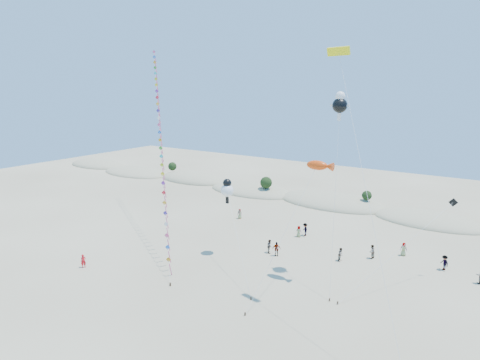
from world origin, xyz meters
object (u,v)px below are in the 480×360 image
at_px(fish_kite, 320,166).
at_px(flyer_foreground, 83,261).
at_px(kite_train, 160,134).
at_px(parafoil_kite, 340,59).

distance_m(fish_kite, flyer_foreground, 27.71).
bearing_deg(kite_train, fish_kite, -6.28).
bearing_deg(fish_kite, flyer_foreground, -152.06).
height_order(kite_train, parafoil_kite, kite_train).
height_order(fish_kite, flyer_foreground, fish_kite).
bearing_deg(parafoil_kite, kite_train, 167.05).
bearing_deg(fish_kite, parafoil_kite, -51.89).
relative_size(kite_train, fish_kite, 2.09).
distance_m(kite_train, parafoil_kite, 29.03).
xyz_separation_m(fish_kite, parafoil_kite, (2.79, -3.55, 9.80)).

